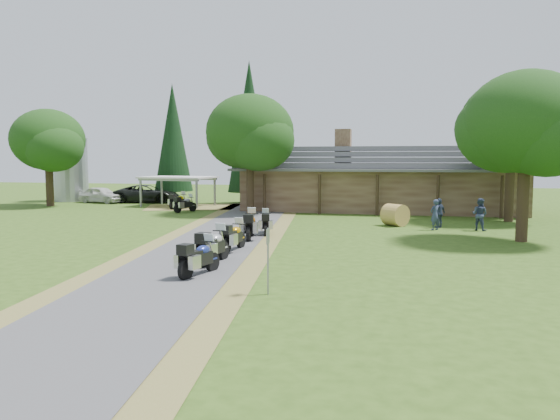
% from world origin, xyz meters
% --- Properties ---
extents(ground, '(120.00, 120.00, 0.00)m').
position_xyz_m(ground, '(0.00, 0.00, 0.00)').
color(ground, '#304A15').
rests_on(ground, ground).
extents(driveway, '(51.95, 51.95, 0.00)m').
position_xyz_m(driveway, '(-0.50, 4.00, 0.00)').
color(driveway, '#4C4B4E').
rests_on(driveway, ground).
extents(lodge, '(21.40, 9.40, 4.90)m').
position_xyz_m(lodge, '(6.00, 24.00, 2.45)').
color(lodge, brown).
rests_on(lodge, ground).
extents(silo, '(3.27, 3.27, 6.21)m').
position_xyz_m(silo, '(-22.18, 26.23, 3.11)').
color(silo, gray).
rests_on(silo, ground).
extents(carport, '(5.98, 4.32, 2.43)m').
position_xyz_m(carport, '(-10.28, 23.23, 1.22)').
color(carport, silver).
rests_on(carport, ground).
extents(car_white_sedan, '(3.42, 5.81, 1.81)m').
position_xyz_m(car_white_sedan, '(-18.28, 24.84, 0.91)').
color(car_white_sedan, silver).
rests_on(car_white_sedan, ground).
extents(car_dark_suv, '(3.65, 6.53, 2.36)m').
position_xyz_m(car_dark_suv, '(-14.49, 26.11, 1.18)').
color(car_dark_suv, black).
rests_on(car_dark_suv, ground).
extents(motorcycle_row_a, '(1.08, 2.02, 1.32)m').
position_xyz_m(motorcycle_row_a, '(1.32, -1.56, 0.66)').
color(motorcycle_row_a, navy).
rests_on(motorcycle_row_a, ground).
extents(motorcycle_row_b, '(0.92, 2.15, 1.43)m').
position_xyz_m(motorcycle_row_b, '(1.06, 0.48, 0.71)').
color(motorcycle_row_b, '#A6A8AE').
rests_on(motorcycle_row_b, ground).
extents(motorcycle_row_c, '(0.83, 2.01, 1.34)m').
position_xyz_m(motorcycle_row_c, '(0.92, 3.33, 0.67)').
color(motorcycle_row_c, '#C28806').
rests_on(motorcycle_row_c, ground).
extents(motorcycle_row_d, '(1.06, 2.23, 1.46)m').
position_xyz_m(motorcycle_row_d, '(0.66, 6.75, 0.73)').
color(motorcycle_row_d, '#E16205').
rests_on(motorcycle_row_d, ground).
extents(motorcycle_row_e, '(1.05, 1.95, 1.27)m').
position_xyz_m(motorcycle_row_e, '(0.91, 8.64, 0.63)').
color(motorcycle_row_e, black).
rests_on(motorcycle_row_e, ground).
extents(motorcycle_carport_a, '(1.12, 2.03, 1.32)m').
position_xyz_m(motorcycle_carport_a, '(-9.27, 21.02, 0.66)').
color(motorcycle_carport_a, '#C2B700').
rests_on(motorcycle_carport_a, ground).
extents(motorcycle_carport_b, '(1.33, 1.99, 1.30)m').
position_xyz_m(motorcycle_carport_b, '(-7.74, 18.65, 0.65)').
color(motorcycle_carport_b, gray).
rests_on(motorcycle_carport_b, ground).
extents(person_a, '(0.68, 0.68, 1.97)m').
position_xyz_m(person_a, '(9.48, 12.36, 0.99)').
color(person_a, '#313C5B').
rests_on(person_a, ground).
extents(person_b, '(0.72, 0.67, 2.06)m').
position_xyz_m(person_b, '(11.83, 12.69, 1.03)').
color(person_b, '#313C5B').
rests_on(person_b, ground).
extents(person_c, '(0.65, 0.68, 1.95)m').
position_xyz_m(person_c, '(9.78, 13.46, 0.97)').
color(person_c, '#313C5B').
rests_on(person_c, ground).
extents(hay_bale, '(1.71, 1.72, 1.27)m').
position_xyz_m(hay_bale, '(7.33, 13.80, 0.63)').
color(hay_bale, olive).
rests_on(hay_bale, ground).
extents(sign_post, '(0.35, 0.06, 1.92)m').
position_xyz_m(sign_post, '(4.15, -3.48, 0.96)').
color(sign_post, gray).
rests_on(sign_post, ground).
extents(oak_lodge_left, '(6.21, 6.21, 9.34)m').
position_xyz_m(oak_lodge_left, '(-2.90, 18.97, 4.67)').
color(oak_lodge_left, '#163710').
rests_on(oak_lodge_left, ground).
extents(oak_lodge_right, '(6.13, 6.13, 9.90)m').
position_xyz_m(oak_lodge_right, '(14.14, 17.60, 4.95)').
color(oak_lodge_right, '#163710').
rests_on(oak_lodge_right, ground).
extents(oak_driveway, '(5.59, 5.59, 8.99)m').
position_xyz_m(oak_driveway, '(13.25, 8.98, 4.49)').
color(oak_driveway, '#163710').
rests_on(oak_driveway, ground).
extents(oak_silo, '(5.87, 5.87, 8.76)m').
position_xyz_m(oak_silo, '(-20.63, 20.98, 4.38)').
color(oak_silo, '#163710').
rests_on(oak_silo, ground).
extents(cedar_near, '(3.81, 3.81, 12.30)m').
position_xyz_m(cedar_near, '(-5.41, 27.44, 6.15)').
color(cedar_near, black).
rests_on(cedar_near, ground).
extents(cedar_far, '(3.50, 3.50, 10.72)m').
position_xyz_m(cedar_far, '(-13.01, 28.49, 5.36)').
color(cedar_far, black).
rests_on(cedar_far, ground).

